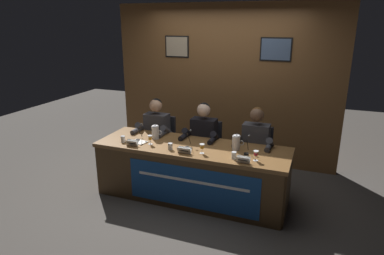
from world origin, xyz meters
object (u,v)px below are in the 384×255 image
microphone_right (247,148)px  document_stack_left (139,142)px  water_cup_left (123,139)px  microphone_center (188,142)px  juice_glass_right (256,154)px  nameplate_left (132,143)px  nameplate_center (184,150)px  water_cup_center (170,147)px  microphone_left (139,135)px  panelist_center (202,139)px  juice_glass_center (202,147)px  water_pitcher_right_side (236,142)px  water_pitcher_left_side (155,132)px  nameplate_right (243,160)px  chair_right (256,159)px  water_cup_right (234,156)px  chair_center (206,152)px  juice_glass_left (150,138)px  chair_left (161,146)px  panelist_left (155,133)px  panelist_right (254,145)px  conference_table (189,166)px

microphone_right → document_stack_left: size_ratio=0.90×
water_cup_left → microphone_center: (0.90, 0.14, 0.04)m
juice_glass_right → microphone_right: (-0.14, 0.19, -0.01)m
nameplate_left → nameplate_center: 0.74m
nameplate_center → water_cup_center: 0.23m
microphone_left → panelist_center: bearing=30.4°
juice_glass_center → water_pitcher_right_side: (0.36, 0.28, 0.01)m
water_pitcher_left_side → water_pitcher_right_side: bearing=-0.3°
juice_glass_center → nameplate_right: 0.56m
chair_right → water_cup_right: size_ratio=10.51×
microphone_right → document_stack_left: microphone_right is taller
microphone_left → microphone_right: 1.50m
chair_center → water_cup_center: (-0.21, -0.83, 0.35)m
juice_glass_left → chair_center: 1.00m
nameplate_center → water_cup_left: bearing=174.8°
water_cup_center → microphone_center: (0.18, 0.16, 0.04)m
juice_glass_left → panelist_center: size_ratio=0.10×
nameplate_right → microphone_right: microphone_right is taller
chair_right → water_pitcher_left_side: water_pitcher_left_side is taller
water_cup_center → microphone_right: bearing=13.0°
panelist_center → water_pitcher_right_side: bearing=-29.6°
juice_glass_right → water_pitcher_left_side: (-1.46, 0.28, 0.01)m
nameplate_center → water_pitcher_right_side: water_pitcher_right_side is taller
water_cup_center → juice_glass_center: bearing=2.7°
chair_left → nameplate_left: (0.02, -0.89, 0.35)m
panelist_left → juice_glass_left: panelist_left is taller
panelist_left → nameplate_center: bearing=-42.0°
panelist_right → juice_glass_right: (0.13, -0.60, 0.12)m
panelist_center → juice_glass_right: (0.88, -0.60, 0.12)m
juice_glass_center → juice_glass_right: 0.67m
chair_left → document_stack_left: size_ratio=3.73×
nameplate_center → conference_table: bearing=91.7°
chair_right → water_cup_right: 0.91m
panelist_center → nameplate_right: 1.05m
panelist_left → juice_glass_left: 0.60m
chair_center → document_stack_left: 1.08m
water_pitcher_right_side → water_cup_left: bearing=-169.7°
conference_table → water_pitcher_right_side: 0.69m
panelist_left → nameplate_right: (1.51, -0.72, 0.07)m
chair_right → nameplate_right: chair_right is taller
juice_glass_center → juice_glass_right: (0.67, 0.01, 0.00)m
juice_glass_center → panelist_right: size_ratio=0.10×
microphone_left → chair_center: microphone_left is taller
juice_glass_left → water_pitcher_right_side: bearing=11.2°
panelist_left → nameplate_center: panelist_left is taller
water_cup_left → juice_glass_center: bearing=-0.4°
nameplate_left → water_cup_left: (-0.19, 0.09, -0.00)m
panelist_right → conference_table: bearing=-146.2°
panelist_left → water_cup_right: panelist_left is taller
water_cup_center → document_stack_left: water_cup_center is taller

